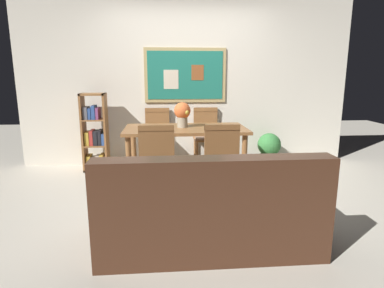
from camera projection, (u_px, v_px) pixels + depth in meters
ground_plane at (196, 196)px, 3.92m from camera, size 12.00×12.00×0.00m
wall_back_with_painting at (187, 82)px, 5.17m from camera, size 5.20×0.14×2.60m
dining_table at (186, 135)px, 4.35m from camera, size 1.61×0.84×0.73m
dining_chair_far_left at (158, 133)px, 5.09m from camera, size 0.40×0.41×0.91m
dining_chair_near_left at (157, 157)px, 3.59m from camera, size 0.40×0.41×0.91m
dining_chair_near_right at (220, 156)px, 3.64m from camera, size 0.40×0.41×0.91m
dining_chair_far_right at (206, 132)px, 5.16m from camera, size 0.40×0.41×0.91m
leather_couch at (208, 212)px, 2.72m from camera, size 1.80×0.84×0.84m
bookshelf at (95, 136)px, 4.86m from camera, size 0.36×0.28×1.16m
potted_ivy at (269, 148)px, 5.19m from camera, size 0.37×0.37×0.53m
flower_vase at (182, 113)px, 4.32m from camera, size 0.22×0.22×0.33m
tv_remote at (220, 127)px, 4.35m from camera, size 0.15×0.13×0.02m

